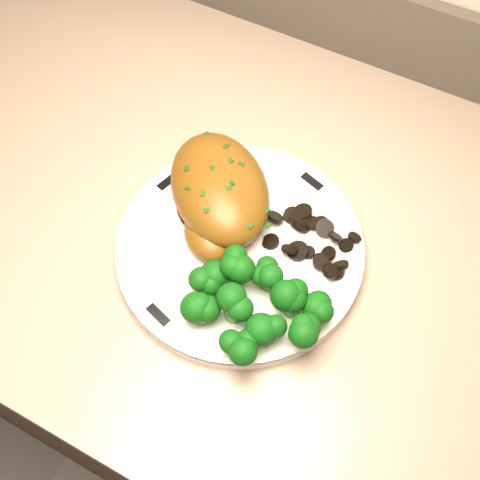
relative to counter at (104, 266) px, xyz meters
The scene contains 10 objects.
counter is the anchor object (origin of this frame).
plate 0.55m from the counter, ahead, with size 0.29×0.29×0.02m, color white.
rim_accent_0 0.64m from the counter, 11.47° to the right, with size 0.03×0.01×0.00m, color black.
rim_accent_1 0.58m from the counter, ahead, with size 0.03×0.01×0.00m, color black.
rim_accent_2 0.49m from the counter, ahead, with size 0.03×0.01×0.00m, color black.
rim_accent_3 0.56m from the counter, 30.62° to the right, with size 0.03×0.01×0.00m, color black.
gravy_pool 0.53m from the counter, ahead, with size 0.11×0.11×0.00m, color #3F230B.
chicken_breast 0.56m from the counter, ahead, with size 0.19×0.20×0.06m.
mushroom_pile 0.60m from the counter, ahead, with size 0.09×0.07×0.03m.
broccoli_florets 0.62m from the counter, 17.62° to the right, with size 0.15×0.12×0.05m.
Camera 1 is at (0.49, 1.31, 1.48)m, focal length 45.00 mm.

